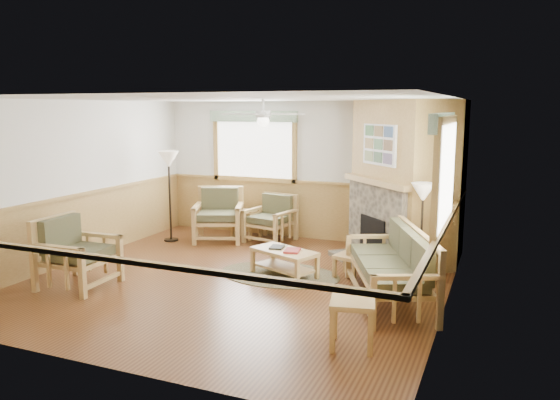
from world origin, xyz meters
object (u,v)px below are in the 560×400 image
at_px(sofa, 388,266).
at_px(coffee_table, 284,263).
at_px(armchair_back_left, 218,215).
at_px(floor_lamp_right, 421,234).
at_px(armchair_back_right, 270,219).
at_px(armchair_left, 78,252).
at_px(floor_lamp_left, 170,196).
at_px(end_table_chairs, 247,224).
at_px(footstool, 350,266).
at_px(end_table_sofa, 352,324).

xyz_separation_m(sofa, coffee_table, (-1.70, 0.47, -0.27)).
distance_m(armchair_back_left, coffee_table, 2.65).
bearing_deg(floor_lamp_right, armchair_back_right, 153.32).
height_order(coffee_table, floor_lamp_right, floor_lamp_right).
height_order(sofa, floor_lamp_right, floor_lamp_right).
height_order(armchair_back_left, floor_lamp_right, floor_lamp_right).
xyz_separation_m(armchair_left, coffee_table, (2.57, 1.61, -0.30)).
bearing_deg(sofa, floor_lamp_right, 137.66).
relative_size(armchair_left, floor_lamp_left, 0.58).
height_order(sofa, floor_lamp_left, floor_lamp_left).
xyz_separation_m(sofa, armchair_back_right, (-2.79, 2.42, -0.03)).
relative_size(sofa, end_table_chairs, 3.86).
bearing_deg(armchair_back_right, armchair_back_left, -152.11).
bearing_deg(sofa, floor_lamp_left, -134.14).
bearing_deg(sofa, footstool, -160.58).
distance_m(armchair_left, end_table_chairs, 3.79).
height_order(sofa, armchair_back_left, armchair_back_left).
xyz_separation_m(floor_lamp_left, floor_lamp_right, (4.89, -0.85, -0.13)).
height_order(sofa, coffee_table, sofa).
bearing_deg(floor_lamp_right, armchair_back_left, 162.89).
xyz_separation_m(armchair_back_right, floor_lamp_left, (-1.81, -0.70, 0.43)).
bearing_deg(sofa, end_table_sofa, -25.84).
relative_size(armchair_left, end_table_sofa, 1.92).
relative_size(floor_lamp_left, floor_lamp_right, 1.17).
height_order(armchair_left, footstool, armchair_left).
xyz_separation_m(end_table_chairs, floor_lamp_left, (-1.25, -0.80, 0.61)).
height_order(armchair_back_right, floor_lamp_right, floor_lamp_right).
distance_m(armchair_back_right, end_table_chairs, 0.60).
xyz_separation_m(coffee_table, floor_lamp_right, (2.00, 0.40, 0.55)).
xyz_separation_m(armchair_back_left, coffee_table, (2.06, -1.65, -0.30)).
xyz_separation_m(end_table_sofa, floor_lamp_right, (0.36, 2.47, 0.49)).
relative_size(footstool, floor_lamp_right, 0.27).
bearing_deg(floor_lamp_right, sofa, -108.73).
distance_m(sofa, floor_lamp_right, 0.96).
height_order(coffee_table, floor_lamp_left, floor_lamp_left).
bearing_deg(coffee_table, sofa, 6.69).
relative_size(armchair_back_left, footstool, 2.49).
relative_size(armchair_left, end_table_chairs, 1.88).
distance_m(end_table_sofa, footstool, 2.50).
relative_size(sofa, floor_lamp_left, 1.19).
xyz_separation_m(armchair_left, end_table_sofa, (4.20, -0.46, -0.24)).
xyz_separation_m(armchair_back_right, coffee_table, (1.09, -1.95, -0.24)).
relative_size(sofa, armchair_back_right, 2.32).
relative_size(armchair_left, floor_lamp_right, 0.67).
height_order(armchair_left, floor_lamp_left, floor_lamp_left).
height_order(armchair_back_left, end_table_chairs, armchair_back_left).
bearing_deg(end_table_chairs, footstool, -33.57).
height_order(footstool, floor_lamp_right, floor_lamp_right).
distance_m(armchair_back_left, footstool, 3.30).
bearing_deg(footstool, end_table_chairs, 146.43).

